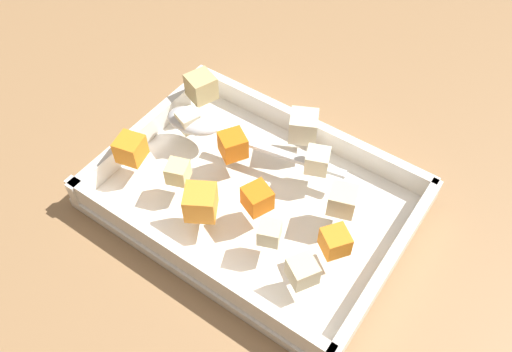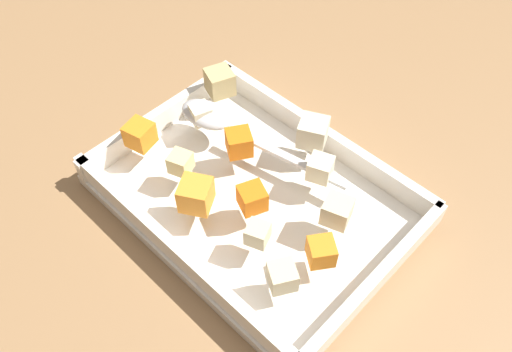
# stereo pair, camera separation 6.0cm
# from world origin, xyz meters

# --- Properties ---
(ground_plane) EXTENTS (4.00, 4.00, 0.00)m
(ground_plane) POSITION_xyz_m (0.00, 0.00, 0.00)
(ground_plane) COLOR #936D47
(baking_dish) EXTENTS (0.36, 0.25, 0.05)m
(baking_dish) POSITION_xyz_m (0.00, 0.00, 0.01)
(baking_dish) COLOR white
(baking_dish) RESTS_ON ground_plane
(carrot_chunk_near_spoon) EXTENTS (0.04, 0.04, 0.03)m
(carrot_chunk_near_spoon) POSITION_xyz_m (-0.04, 0.02, 0.06)
(carrot_chunk_near_spoon) COLOR orange
(carrot_chunk_near_spoon) RESTS_ON baking_dish
(carrot_chunk_front_center) EXTENTS (0.04, 0.04, 0.03)m
(carrot_chunk_front_center) POSITION_xyz_m (0.12, -0.02, 0.06)
(carrot_chunk_front_center) COLOR orange
(carrot_chunk_front_center) RESTS_ON baking_dish
(carrot_chunk_corner_sw) EXTENTS (0.05, 0.05, 0.03)m
(carrot_chunk_corner_sw) POSITION_xyz_m (-0.02, -0.07, 0.06)
(carrot_chunk_corner_sw) COLOR orange
(carrot_chunk_corner_sw) RESTS_ON baking_dish
(carrot_chunk_back_center) EXTENTS (0.04, 0.04, 0.03)m
(carrot_chunk_back_center) POSITION_xyz_m (0.03, -0.02, 0.06)
(carrot_chunk_back_center) COLOR orange
(carrot_chunk_back_center) RESTS_ON baking_dish
(carrot_chunk_corner_ne) EXTENTS (0.04, 0.04, 0.03)m
(carrot_chunk_corner_ne) POSITION_xyz_m (-0.14, -0.05, 0.06)
(carrot_chunk_corner_ne) COLOR orange
(carrot_chunk_corner_ne) RESTS_ON baking_dish
(potato_chunk_near_left) EXTENTS (0.03, 0.03, 0.03)m
(potato_chunk_near_left) POSITION_xyz_m (0.05, 0.06, 0.06)
(potato_chunk_near_left) COLOR beige
(potato_chunk_near_left) RESTS_ON baking_dish
(potato_chunk_under_handle) EXTENTS (0.04, 0.04, 0.03)m
(potato_chunk_under_handle) POSITION_xyz_m (-0.14, 0.08, 0.06)
(potato_chunk_under_handle) COLOR tan
(potato_chunk_under_handle) RESTS_ON baking_dish
(potato_chunk_corner_nw) EXTENTS (0.03, 0.03, 0.02)m
(potato_chunk_corner_nw) POSITION_xyz_m (-0.07, -0.04, 0.06)
(potato_chunk_corner_nw) COLOR #E0CC89
(potato_chunk_corner_nw) RESTS_ON baking_dish
(potato_chunk_rim_edge) EXTENTS (0.03, 0.03, 0.02)m
(potato_chunk_rim_edge) POSITION_xyz_m (0.06, -0.05, 0.06)
(potato_chunk_rim_edge) COLOR beige
(potato_chunk_rim_edge) RESTS_ON baking_dish
(potato_chunk_center) EXTENTS (0.03, 0.03, 0.02)m
(potato_chunk_center) POSITION_xyz_m (-0.11, 0.03, 0.06)
(potato_chunk_center) COLOR beige
(potato_chunk_center) RESTS_ON baking_dish
(potato_chunk_mid_left) EXTENTS (0.04, 0.04, 0.03)m
(potato_chunk_mid_left) POSITION_xyz_m (0.10, 0.03, 0.06)
(potato_chunk_mid_left) COLOR beige
(potato_chunk_mid_left) RESTS_ON baking_dish
(potato_chunk_far_left) EXTENTS (0.04, 0.04, 0.03)m
(potato_chunk_far_left) POSITION_xyz_m (0.11, -0.07, 0.06)
(potato_chunk_far_left) COLOR beige
(potato_chunk_far_left) RESTS_ON baking_dish
(parsnip_chunk_far_right) EXTENTS (0.04, 0.04, 0.03)m
(parsnip_chunk_far_right) POSITION_xyz_m (0.01, 0.10, 0.06)
(parsnip_chunk_far_right) COLOR beige
(parsnip_chunk_far_right) RESTS_ON baking_dish
(serving_spoon) EXTENTS (0.24, 0.07, 0.02)m
(serving_spoon) POSITION_xyz_m (-0.10, 0.03, 0.06)
(serving_spoon) COLOR silver
(serving_spoon) RESTS_ON baking_dish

